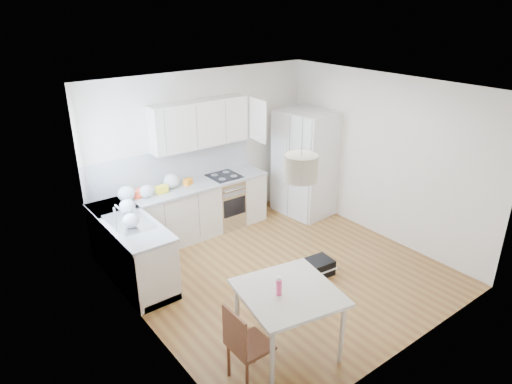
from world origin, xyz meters
TOP-DOWN VIEW (x-y plane):
  - floor at (0.00, 0.00)m, footprint 4.20×4.20m
  - ceiling at (0.00, 0.00)m, footprint 4.20×4.20m
  - wall_back at (0.00, 2.10)m, footprint 4.20×0.00m
  - wall_left at (-2.10, 0.00)m, footprint 0.00×4.20m
  - wall_right at (2.10, 0.00)m, footprint 0.00×4.20m
  - window_glassblock at (-2.09, 1.15)m, footprint 0.02×1.00m
  - cabinets_back at (-0.60, 1.80)m, footprint 3.00×0.60m
  - cabinets_left at (-1.80, 1.20)m, footprint 0.60×1.80m
  - counter_back at (-0.60, 1.80)m, footprint 3.02×0.64m
  - counter_left at (-1.80, 1.20)m, footprint 0.64×1.82m
  - backsplash_back at (-0.60, 2.09)m, footprint 3.00×0.01m
  - backsplash_left at (-2.09, 1.20)m, footprint 0.01×1.80m
  - upper_cabinets at (-0.15, 1.94)m, footprint 1.70×0.32m
  - range_oven at (0.20, 1.80)m, footprint 0.50×0.61m
  - sink at (-1.80, 1.15)m, footprint 0.50×0.80m
  - refrigerator at (1.71, 1.35)m, footprint 0.98×1.03m
  - dining_table at (-1.01, -1.28)m, footprint 1.19×1.19m
  - dining_chair at (-1.60, -1.37)m, footprint 0.40×0.40m
  - drink_bottle at (-1.14, -1.26)m, footprint 0.08×0.08m
  - gym_bag at (0.34, -0.36)m, footprint 0.53×0.37m
  - pendant_lamp at (-0.85, -1.22)m, footprint 0.40×0.40m
  - grocery_bag_a at (-1.54, 1.83)m, footprint 0.27×0.23m
  - grocery_bag_b at (-1.24, 1.77)m, footprint 0.22×0.19m
  - grocery_bag_c at (-0.76, 1.88)m, footprint 0.27×0.23m
  - grocery_bag_d at (-1.70, 1.42)m, footprint 0.23×0.20m
  - grocery_bag_e at (-1.84, 0.96)m, footprint 0.22×0.19m
  - snack_orange at (-0.49, 1.84)m, footprint 0.18×0.15m
  - snack_yellow at (-0.98, 1.78)m, footprint 0.19×0.13m
  - snack_red at (-1.33, 1.85)m, footprint 0.21×0.18m

SIDE VIEW (x-z plane):
  - floor at x=0.00m, z-range 0.00..0.00m
  - gym_bag at x=0.34m, z-range 0.00..0.23m
  - cabinets_back at x=-0.60m, z-range 0.00..0.88m
  - cabinets_left at x=-1.80m, z-range 0.00..0.88m
  - range_oven at x=0.20m, z-range 0.00..0.88m
  - dining_chair at x=-1.60m, z-range 0.00..0.93m
  - dining_table at x=-1.01m, z-range 0.31..1.12m
  - counter_back at x=-0.60m, z-range 0.88..0.92m
  - counter_left at x=-1.80m, z-range 0.88..0.92m
  - sink at x=-1.80m, z-range 0.84..0.99m
  - drink_bottle at x=-1.14m, z-range 0.81..1.03m
  - refrigerator at x=1.71m, z-range 0.00..1.92m
  - snack_orange at x=-0.49m, z-range 0.92..1.02m
  - snack_yellow at x=-0.98m, z-range 0.92..1.04m
  - snack_red at x=-1.33m, z-range 0.92..1.04m
  - grocery_bag_b at x=-1.24m, z-range 0.92..1.12m
  - grocery_bag_e at x=-1.84m, z-range 0.92..1.12m
  - grocery_bag_d at x=-1.70m, z-range 0.92..1.13m
  - grocery_bag_a at x=-1.54m, z-range 0.92..1.16m
  - grocery_bag_c at x=-0.76m, z-range 0.92..1.16m
  - backsplash_back at x=-0.60m, z-range 0.92..1.50m
  - backsplash_left at x=-2.09m, z-range 0.92..1.50m
  - wall_back at x=0.00m, z-range -0.75..3.45m
  - wall_left at x=-2.10m, z-range -0.75..3.45m
  - wall_right at x=2.10m, z-range -0.75..3.45m
  - window_glassblock at x=-2.09m, z-range 1.25..2.25m
  - upper_cabinets at x=-0.15m, z-range 1.50..2.25m
  - pendant_lamp at x=-0.85m, z-range 2.05..2.31m
  - ceiling at x=0.00m, z-range 2.70..2.70m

